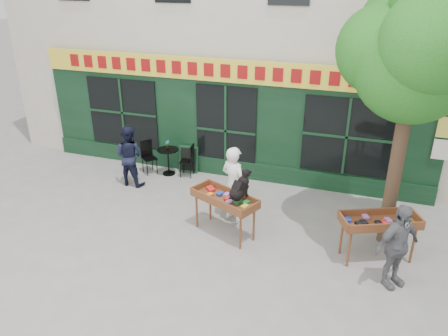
{
  "coord_description": "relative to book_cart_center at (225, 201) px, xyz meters",
  "views": [
    {
      "loc": [
        3.61,
        -8.41,
        5.36
      ],
      "look_at": [
        0.57,
        0.5,
        1.09
      ],
      "focal_mm": 35.0,
      "sensor_mm": 36.0,
      "label": 1
    }
  ],
  "objects": [
    {
      "name": "bistro_chair_right",
      "position": [
        -1.89,
        2.5,
        -0.26
      ],
      "size": [
        0.41,
        0.4,
        0.95
      ],
      "rotation": [
        0.0,
        0.0,
        -1.44
      ],
      "color": "black",
      "rests_on": "ground"
    },
    {
      "name": "woman",
      "position": [
        0.0,
        0.65,
        0.09
      ],
      "size": [
        0.79,
        0.67,
        1.83
      ],
      "primitive_type": "imported",
      "rotation": [
        0.0,
        0.0,
        2.73
      ],
      "color": "white",
      "rests_on": "ground"
    },
    {
      "name": "man_right",
      "position": [
        3.49,
        -0.63,
        0.01
      ],
      "size": [
        0.99,
        0.98,
        1.67
      ],
      "primitive_type": "imported",
      "rotation": [
        0.0,
        0.0,
        0.77
      ],
      "color": "#5C5D62",
      "rests_on": "ground"
    },
    {
      "name": "man_left",
      "position": [
        -3.22,
        1.54,
        0.01
      ],
      "size": [
        0.84,
        0.67,
        1.67
      ],
      "primitive_type": "imported",
      "rotation": [
        0.0,
        0.0,
        3.1
      ],
      "color": "black",
      "rests_on": "ground"
    },
    {
      "name": "bistro_table",
      "position": [
        -2.52,
        2.44,
        -0.28
      ],
      "size": [
        0.6,
        0.6,
        0.76
      ],
      "color": "black",
      "rests_on": "ground"
    },
    {
      "name": "potted_plant",
      "position": [
        -2.52,
        2.44,
        0.08
      ],
      "size": [
        0.17,
        0.14,
        0.27
      ],
      "primitive_type": "imported",
      "rotation": [
        0.0,
        0.0,
        -0.39
      ],
      "color": "gray",
      "rests_on": "bistro_table"
    },
    {
      "name": "ground",
      "position": [
        -0.94,
        0.57,
        -0.82
      ],
      "size": [
        80.0,
        80.0,
        0.0
      ],
      "primitive_type": "plane",
      "color": "slate",
      "rests_on": "ground"
    },
    {
      "name": "street_tree",
      "position": [
        3.4,
        0.92,
        3.29
      ],
      "size": [
        3.05,
        2.9,
        5.6
      ],
      "color": "#382619",
      "rests_on": "ground"
    },
    {
      "name": "book_cart_center",
      "position": [
        0.0,
        0.0,
        0.0
      ],
      "size": [
        1.62,
        1.17,
        0.99
      ],
      "rotation": [
        0.0,
        0.0,
        -0.41
      ],
      "color": "brown",
      "rests_on": "ground"
    },
    {
      "name": "dog",
      "position": [
        0.35,
        -0.05,
        0.47
      ],
      "size": [
        0.55,
        0.69,
        0.6
      ],
      "primitive_type": null,
      "rotation": [
        0.0,
        0.0,
        -0.41
      ],
      "color": "black",
      "rests_on": "book_cart_center"
    },
    {
      "name": "chalkboard",
      "position": [
        -2.04,
        2.76,
        -0.42
      ],
      "size": [
        0.58,
        0.25,
        0.79
      ],
      "rotation": [
        0.0,
        0.0,
        0.1
      ],
      "color": "black",
      "rests_on": "ground"
    },
    {
      "name": "book_cart_right",
      "position": [
        3.19,
        0.12,
        0.0
      ],
      "size": [
        1.62,
        1.18,
        0.99
      ],
      "rotation": [
        0.0,
        0.0,
        0.42
      ],
      "color": "brown",
      "rests_on": "ground"
    },
    {
      "name": "bistro_chair_left",
      "position": [
        -3.14,
        2.39,
        -0.26
      ],
      "size": [
        0.51,
        0.51,
        0.95
      ],
      "rotation": [
        0.0,
        0.0,
        0.92
      ],
      "color": "black",
      "rests_on": "ground"
    }
  ]
}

